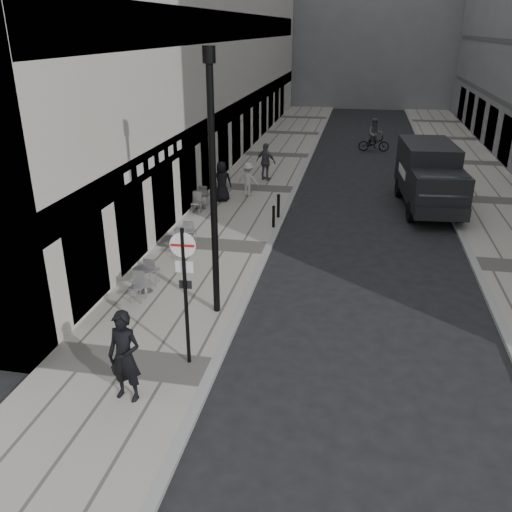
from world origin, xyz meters
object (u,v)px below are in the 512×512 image
at_px(sign_post, 185,279).
at_px(panel_van, 429,174).
at_px(cyclist, 374,139).
at_px(walking_man, 125,356).
at_px(lamppost, 213,176).

height_order(sign_post, panel_van, sign_post).
relative_size(panel_van, cyclist, 2.84).
bearing_deg(sign_post, walking_man, -122.69).
bearing_deg(walking_man, cyclist, 87.29).
xyz_separation_m(lamppost, cyclist, (4.41, 22.74, -3.11)).
bearing_deg(panel_van, cyclist, 95.85).
bearing_deg(walking_man, lamppost, 86.50).
bearing_deg(cyclist, walking_man, -104.73).
relative_size(walking_man, sign_post, 0.61).
relative_size(lamppost, cyclist, 3.28).
relative_size(lamppost, panel_van, 1.15).
height_order(walking_man, lamppost, lamppost).
bearing_deg(walking_man, sign_post, 68.81).
bearing_deg(lamppost, cyclist, 79.01).
distance_m(walking_man, cyclist, 27.32).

